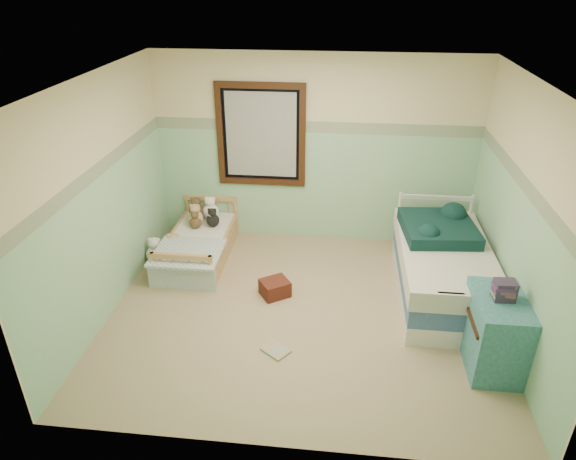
# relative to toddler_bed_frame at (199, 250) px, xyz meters

# --- Properties ---
(floor) EXTENTS (4.20, 3.60, 0.02)m
(floor) POSITION_rel_toddler_bed_frame_xyz_m (1.44, -1.05, -0.11)
(floor) COLOR #837556
(floor) RESTS_ON ground
(ceiling) EXTENTS (4.20, 3.60, 0.02)m
(ceiling) POSITION_rel_toddler_bed_frame_xyz_m (1.44, -1.05, 2.41)
(ceiling) COLOR white
(ceiling) RESTS_ON wall_back
(wall_back) EXTENTS (4.20, 0.04, 2.50)m
(wall_back) POSITION_rel_toddler_bed_frame_xyz_m (1.44, 0.75, 1.15)
(wall_back) COLOR beige
(wall_back) RESTS_ON floor
(wall_front) EXTENTS (4.20, 0.04, 2.50)m
(wall_front) POSITION_rel_toddler_bed_frame_xyz_m (1.44, -2.85, 1.15)
(wall_front) COLOR beige
(wall_front) RESTS_ON floor
(wall_left) EXTENTS (0.04, 3.60, 2.50)m
(wall_left) POSITION_rel_toddler_bed_frame_xyz_m (-0.66, -1.05, 1.15)
(wall_left) COLOR beige
(wall_left) RESTS_ON floor
(wall_right) EXTENTS (0.04, 3.60, 2.50)m
(wall_right) POSITION_rel_toddler_bed_frame_xyz_m (3.54, -1.05, 1.15)
(wall_right) COLOR beige
(wall_right) RESTS_ON floor
(wainscot_mint) EXTENTS (4.20, 0.01, 1.50)m
(wainscot_mint) POSITION_rel_toddler_bed_frame_xyz_m (1.44, 0.74, 0.65)
(wainscot_mint) COLOR #84C993
(wainscot_mint) RESTS_ON floor
(border_strip) EXTENTS (4.20, 0.01, 0.15)m
(border_strip) POSITION_rel_toddler_bed_frame_xyz_m (1.44, 0.74, 1.48)
(border_strip) COLOR #3C6242
(border_strip) RESTS_ON wall_back
(window_frame) EXTENTS (1.16, 0.06, 1.36)m
(window_frame) POSITION_rel_toddler_bed_frame_xyz_m (0.74, 0.71, 1.35)
(window_frame) COLOR black
(window_frame) RESTS_ON wall_back
(window_blinds) EXTENTS (0.92, 0.01, 1.12)m
(window_blinds) POSITION_rel_toddler_bed_frame_xyz_m (0.74, 0.72, 1.35)
(window_blinds) COLOR #B9BAB4
(window_blinds) RESTS_ON window_frame
(toddler_bed_frame) EXTENTS (0.75, 1.50, 0.19)m
(toddler_bed_frame) POSITION_rel_toddler_bed_frame_xyz_m (0.00, 0.00, 0.00)
(toddler_bed_frame) COLOR olive
(toddler_bed_frame) RESTS_ON floor
(toddler_mattress) EXTENTS (0.69, 1.44, 0.12)m
(toddler_mattress) POSITION_rel_toddler_bed_frame_xyz_m (0.00, 0.00, 0.16)
(toddler_mattress) COLOR white
(toddler_mattress) RESTS_ON toddler_bed_frame
(patchwork_quilt) EXTENTS (0.81, 0.75, 0.03)m
(patchwork_quilt) POSITION_rel_toddler_bed_frame_xyz_m (0.00, -0.47, 0.23)
(patchwork_quilt) COLOR #70A2DE
(patchwork_quilt) RESTS_ON toddler_mattress
(plush_bed_brown) EXTENTS (0.21, 0.21, 0.21)m
(plush_bed_brown) POSITION_rel_toddler_bed_frame_xyz_m (-0.15, 0.50, 0.32)
(plush_bed_brown) COLOR brown
(plush_bed_brown) RESTS_ON toddler_mattress
(plush_bed_white) EXTENTS (0.22, 0.22, 0.22)m
(plush_bed_white) POSITION_rel_toddler_bed_frame_xyz_m (0.05, 0.50, 0.33)
(plush_bed_white) COLOR white
(plush_bed_white) RESTS_ON toddler_mattress
(plush_bed_tan) EXTENTS (0.21, 0.21, 0.21)m
(plush_bed_tan) POSITION_rel_toddler_bed_frame_xyz_m (-0.10, 0.28, 0.32)
(plush_bed_tan) COLOR tan
(plush_bed_tan) RESTS_ON toddler_mattress
(plush_bed_dark) EXTENTS (0.18, 0.18, 0.18)m
(plush_bed_dark) POSITION_rel_toddler_bed_frame_xyz_m (0.13, 0.28, 0.31)
(plush_bed_dark) COLOR black
(plush_bed_dark) RESTS_ON toddler_mattress
(plush_floor_cream) EXTENTS (0.24, 0.24, 0.24)m
(plush_floor_cream) POSITION_rel_toddler_bed_frame_xyz_m (-0.51, -0.21, 0.02)
(plush_floor_cream) COLOR white
(plush_floor_cream) RESTS_ON floor
(plush_floor_tan) EXTENTS (0.26, 0.26, 0.26)m
(plush_floor_tan) POSITION_rel_toddler_bed_frame_xyz_m (-0.30, -0.11, 0.03)
(plush_floor_tan) COLOR tan
(plush_floor_tan) RESTS_ON floor
(twin_bed_frame) EXTENTS (0.93, 1.87, 0.22)m
(twin_bed_frame) POSITION_rel_toddler_bed_frame_xyz_m (2.99, -0.58, 0.01)
(twin_bed_frame) COLOR white
(twin_bed_frame) RESTS_ON floor
(twin_boxspring) EXTENTS (0.93, 1.87, 0.22)m
(twin_boxspring) POSITION_rel_toddler_bed_frame_xyz_m (2.99, -0.58, 0.23)
(twin_boxspring) COLOR navy
(twin_boxspring) RESTS_ON twin_bed_frame
(twin_mattress) EXTENTS (0.97, 1.91, 0.22)m
(twin_mattress) POSITION_rel_toddler_bed_frame_xyz_m (2.99, -0.58, 0.45)
(twin_mattress) COLOR silver
(twin_mattress) RESTS_ON twin_boxspring
(teal_blanket) EXTENTS (0.87, 0.91, 0.14)m
(teal_blanket) POSITION_rel_toddler_bed_frame_xyz_m (2.94, -0.28, 0.63)
(teal_blanket) COLOR #0B2C2B
(teal_blanket) RESTS_ON twin_mattress
(dresser) EXTENTS (0.47, 0.74, 0.74)m
(dresser) POSITION_rel_toddler_bed_frame_xyz_m (3.29, -1.67, 0.28)
(dresser) COLOR #2E5867
(dresser) RESTS_ON floor
(book_stack) EXTENTS (0.19, 0.15, 0.19)m
(book_stack) POSITION_rel_toddler_bed_frame_xyz_m (3.29, -1.66, 0.74)
(book_stack) COLOR #432C2F
(book_stack) RESTS_ON dresser
(red_pillow) EXTENTS (0.40, 0.39, 0.19)m
(red_pillow) POSITION_rel_toddler_bed_frame_xyz_m (1.10, -0.76, -0.00)
(red_pillow) COLOR maroon
(red_pillow) RESTS_ON floor
(floor_book) EXTENTS (0.32, 0.31, 0.02)m
(floor_book) POSITION_rel_toddler_bed_frame_xyz_m (1.24, -1.73, -0.08)
(floor_book) COLOR orange
(floor_book) RESTS_ON floor
(extra_plush_0) EXTENTS (0.16, 0.16, 0.16)m
(extra_plush_0) POSITION_rel_toddler_bed_frame_xyz_m (-0.09, 0.21, 0.30)
(extra_plush_0) COLOR brown
(extra_plush_0) RESTS_ON toddler_mattress
(extra_plush_1) EXTENTS (0.17, 0.17, 0.17)m
(extra_plush_1) POSITION_rel_toddler_bed_frame_xyz_m (0.12, 0.28, 0.30)
(extra_plush_1) COLOR white
(extra_plush_1) RESTS_ON toddler_mattress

